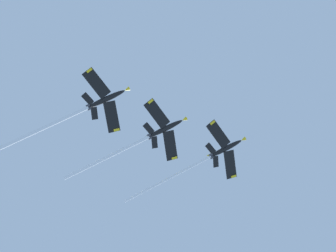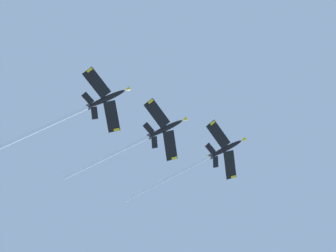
# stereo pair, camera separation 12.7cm
# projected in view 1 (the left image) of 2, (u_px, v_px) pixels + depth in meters

# --- Properties ---
(jet_lead) EXTENTS (40.84, 20.06, 18.21)m
(jet_lead) POSITION_uv_depth(u_px,v_px,m) (210.00, 156.00, 148.98)
(jet_lead) COLOR black
(jet_second) EXTENTS (37.77, 20.05, 17.75)m
(jet_second) POSITION_uv_depth(u_px,v_px,m) (145.00, 139.00, 141.56)
(jet_second) COLOR black
(jet_third) EXTENTS (36.81, 20.02, 16.77)m
(jet_third) POSITION_uv_depth(u_px,v_px,m) (83.00, 110.00, 135.11)
(jet_third) COLOR black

